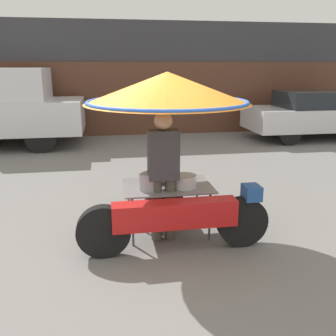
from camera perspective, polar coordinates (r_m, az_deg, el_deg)
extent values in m
plane|color=slate|center=(4.89, -4.62, -11.44)|extent=(36.00, 36.00, 0.00)
cube|color=#38383D|center=(13.07, -8.30, 13.39)|extent=(28.00, 2.00, 3.52)
cube|color=#563323|center=(12.08, -8.05, 10.31)|extent=(23.80, 0.06, 2.29)
cylinder|color=black|center=(4.80, 11.23, -8.02)|extent=(0.64, 0.14, 0.64)
cylinder|color=black|center=(4.52, -9.80, -9.51)|extent=(0.64, 0.14, 0.64)
cube|color=red|center=(4.52, 1.07, -7.04)|extent=(1.51, 0.24, 0.32)
cube|color=#234C93|center=(4.70, 12.62, -3.65)|extent=(0.20, 0.24, 0.18)
cylinder|color=black|center=(5.32, -0.53, -5.70)|extent=(0.57, 0.14, 0.57)
cylinder|color=#515156|center=(4.87, 6.37, -7.39)|extent=(0.03, 0.03, 0.65)
cylinder|color=#515156|center=(5.49, 4.42, -4.65)|extent=(0.03, 0.03, 0.65)
cylinder|color=#515156|center=(4.71, -5.40, -8.18)|extent=(0.03, 0.03, 0.65)
cylinder|color=#515156|center=(5.35, -5.96, -5.25)|extent=(0.03, 0.03, 0.65)
cube|color=gray|center=(4.97, -0.10, -2.74)|extent=(1.16, 0.81, 0.02)
cylinder|color=#B2B2B7|center=(4.82, -0.10, 3.44)|extent=(0.03, 0.03, 1.07)
cone|color=orange|center=(4.72, -0.10, 12.13)|extent=(2.08, 2.08, 0.39)
torus|color=blue|center=(4.74, -0.10, 10.03)|extent=(2.03, 2.03, 0.05)
cylinder|color=#939399|center=(4.76, -2.93, -2.04)|extent=(0.26, 0.26, 0.22)
cylinder|color=#B7B7BC|center=(4.86, 2.51, -2.03)|extent=(0.31, 0.31, 0.16)
cylinder|color=#939399|center=(5.10, -1.04, -1.73)|extent=(0.31, 0.31, 0.07)
cylinder|color=#4C473D|center=(4.83, -1.75, -6.36)|extent=(0.14, 0.14, 0.82)
cylinder|color=#4C473D|center=(4.85, 0.37, -6.23)|extent=(0.14, 0.14, 0.82)
cube|color=#38383D|center=(4.62, -0.72, 2.04)|extent=(0.38, 0.22, 0.62)
sphere|color=tan|center=(4.54, -0.73, 7.21)|extent=(0.22, 0.22, 0.22)
cylinder|color=black|center=(11.13, 18.02, 4.95)|extent=(0.63, 0.20, 0.63)
cylinder|color=black|center=(12.48, 14.84, 6.27)|extent=(0.63, 0.20, 0.63)
cube|color=silver|center=(12.43, 22.39, 7.10)|extent=(4.57, 1.79, 0.65)
cube|color=#1E2328|center=(12.25, 21.75, 9.73)|extent=(2.19, 1.58, 0.48)
cylinder|color=black|center=(10.21, -18.79, 4.52)|extent=(0.81, 0.24, 0.81)
cylinder|color=black|center=(11.87, -17.57, 6.06)|extent=(0.81, 0.24, 0.81)
cube|color=silver|center=(11.04, -22.56, 11.73)|extent=(1.78, 1.83, 0.83)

